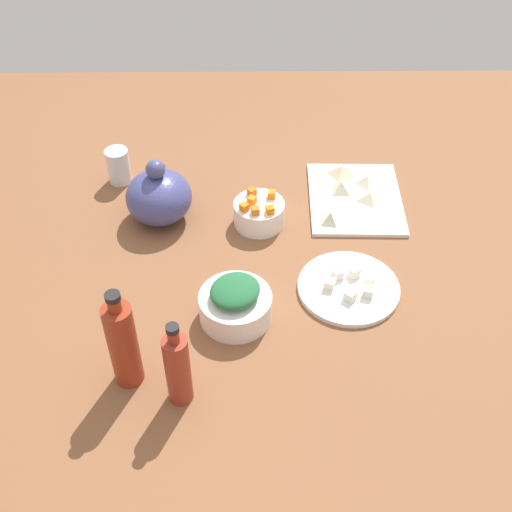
# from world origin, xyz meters

# --- Properties ---
(tabletop) EXTENTS (1.90, 1.90, 0.03)m
(tabletop) POSITION_xyz_m (0.00, 0.00, 0.01)
(tabletop) COLOR brown
(tabletop) RESTS_ON ground
(cutting_board) EXTENTS (0.29, 0.24, 0.01)m
(cutting_board) POSITION_xyz_m (0.26, -0.26, 0.03)
(cutting_board) COLOR silver
(cutting_board) RESTS_ON tabletop
(plate_tofu) EXTENTS (0.23, 0.23, 0.01)m
(plate_tofu) POSITION_xyz_m (-0.06, -0.20, 0.04)
(plate_tofu) COLOR white
(plate_tofu) RESTS_ON tabletop
(bowl_greens) EXTENTS (0.15, 0.15, 0.06)m
(bowl_greens) POSITION_xyz_m (-0.13, 0.04, 0.06)
(bowl_greens) COLOR white
(bowl_greens) RESTS_ON tabletop
(bowl_carrots) EXTENTS (0.12, 0.12, 0.06)m
(bowl_carrots) POSITION_xyz_m (0.17, -0.01, 0.06)
(bowl_carrots) COLOR white
(bowl_carrots) RESTS_ON tabletop
(teapot) EXTENTS (0.18, 0.16, 0.17)m
(teapot) POSITION_xyz_m (0.20, 0.23, 0.10)
(teapot) COLOR #414580
(teapot) RESTS_ON tabletop
(bottle_0) EXTENTS (0.06, 0.06, 0.24)m
(bottle_0) POSITION_xyz_m (-0.29, 0.25, 0.13)
(bottle_0) COLOR maroon
(bottle_0) RESTS_ON tabletop
(bottle_1) EXTENTS (0.05, 0.05, 0.20)m
(bottle_1) POSITION_xyz_m (-0.33, 0.15, 0.12)
(bottle_1) COLOR maroon
(bottle_1) RESTS_ON tabletop
(drinking_glass_0) EXTENTS (0.06, 0.06, 0.09)m
(drinking_glass_0) POSITION_xyz_m (0.35, 0.36, 0.08)
(drinking_glass_0) COLOR white
(drinking_glass_0) RESTS_ON tabletop
(carrot_cube_0) EXTENTS (0.02, 0.02, 0.02)m
(carrot_cube_0) POSITION_xyz_m (0.13, -0.00, 0.10)
(carrot_cube_0) COLOR orange
(carrot_cube_0) RESTS_ON bowl_carrots
(carrot_cube_1) EXTENTS (0.02, 0.02, 0.02)m
(carrot_cube_1) POSITION_xyz_m (0.17, 0.01, 0.10)
(carrot_cube_1) COLOR orange
(carrot_cube_1) RESTS_ON bowl_carrots
(carrot_cube_2) EXTENTS (0.02, 0.02, 0.02)m
(carrot_cube_2) POSITION_xyz_m (0.14, -0.03, 0.10)
(carrot_cube_2) COLOR orange
(carrot_cube_2) RESTS_ON bowl_carrots
(carrot_cube_3) EXTENTS (0.03, 0.03, 0.02)m
(carrot_cube_3) POSITION_xyz_m (0.21, 0.01, 0.10)
(carrot_cube_3) COLOR orange
(carrot_cube_3) RESTS_ON bowl_carrots
(carrot_cube_4) EXTENTS (0.02, 0.02, 0.02)m
(carrot_cube_4) POSITION_xyz_m (0.20, -0.04, 0.10)
(carrot_cube_4) COLOR orange
(carrot_cube_4) RESTS_ON bowl_carrots
(carrot_cube_5) EXTENTS (0.03, 0.03, 0.02)m
(carrot_cube_5) POSITION_xyz_m (0.15, 0.03, 0.10)
(carrot_cube_5) COLOR orange
(carrot_cube_5) RESTS_ON bowl_carrots
(chopped_greens_mound) EXTENTS (0.15, 0.15, 0.03)m
(chopped_greens_mound) POSITION_xyz_m (-0.13, 0.04, 0.11)
(chopped_greens_mound) COLOR #246639
(chopped_greens_mound) RESTS_ON bowl_greens
(tofu_cube_0) EXTENTS (0.03, 0.03, 0.02)m
(tofu_cube_0) POSITION_xyz_m (-0.06, -0.16, 0.05)
(tofu_cube_0) COLOR white
(tofu_cube_0) RESTS_ON plate_tofu
(tofu_cube_1) EXTENTS (0.03, 0.03, 0.02)m
(tofu_cube_1) POSITION_xyz_m (-0.03, -0.22, 0.05)
(tofu_cube_1) COLOR white
(tofu_cube_1) RESTS_ON plate_tofu
(tofu_cube_2) EXTENTS (0.03, 0.03, 0.02)m
(tofu_cube_2) POSITION_xyz_m (-0.03, -0.18, 0.05)
(tofu_cube_2) COLOR white
(tofu_cube_2) RESTS_ON plate_tofu
(tofu_cube_3) EXTENTS (0.03, 0.03, 0.02)m
(tofu_cube_3) POSITION_xyz_m (-0.10, -0.20, 0.05)
(tofu_cube_3) COLOR white
(tofu_cube_3) RESTS_ON plate_tofu
(tofu_cube_4) EXTENTS (0.03, 0.03, 0.02)m
(tofu_cube_4) POSITION_xyz_m (-0.05, -0.25, 0.05)
(tofu_cube_4) COLOR white
(tofu_cube_4) RESTS_ON plate_tofu
(tofu_cube_5) EXTENTS (0.03, 0.03, 0.02)m
(tofu_cube_5) POSITION_xyz_m (-0.09, -0.24, 0.05)
(tofu_cube_5) COLOR white
(tofu_cube_5) RESTS_ON plate_tofu
(dumpling_0) EXTENTS (0.06, 0.06, 0.03)m
(dumpling_0) POSITION_xyz_m (0.25, -0.29, 0.05)
(dumpling_0) COLOR beige
(dumpling_0) RESTS_ON cutting_board
(dumpling_1) EXTENTS (0.06, 0.06, 0.03)m
(dumpling_1) POSITION_xyz_m (0.28, -0.22, 0.06)
(dumpling_1) COLOR beige
(dumpling_1) RESTS_ON cutting_board
(dumpling_2) EXTENTS (0.05, 0.05, 0.02)m
(dumpling_2) POSITION_xyz_m (0.32, -0.29, 0.05)
(dumpling_2) COLOR beige
(dumpling_2) RESTS_ON cutting_board
(dumpling_3) EXTENTS (0.05, 0.06, 0.03)m
(dumpling_3) POSITION_xyz_m (0.16, -0.18, 0.05)
(dumpling_3) COLOR beige
(dumpling_3) RESTS_ON cutting_board
(dumpling_4) EXTENTS (0.07, 0.07, 0.03)m
(dumpling_4) POSITION_xyz_m (0.36, -0.23, 0.05)
(dumpling_4) COLOR beige
(dumpling_4) RESTS_ON cutting_board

